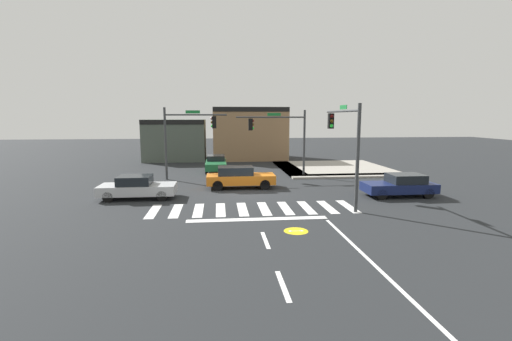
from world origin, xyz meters
name	(u,v)px	position (x,y,z in m)	size (l,w,h in m)	color
ground_plane	(247,192)	(0.00, 0.00, 0.00)	(120.00, 120.00, 0.00)	#232628
crosswalk_near	(253,209)	(0.00, -4.50, 0.00)	(10.98, 2.89, 0.01)	silver
lane_markings	(305,257)	(1.16, -11.43, 0.00)	(6.80, 18.75, 0.01)	white
bike_detector_marking	(296,231)	(1.47, -8.49, 0.00)	(1.06, 1.06, 0.01)	yellow
curb_corner_northeast	(329,169)	(8.49, 9.42, 0.07)	(10.00, 10.60, 0.15)	#9E998E
storefront_row	(224,135)	(-1.15, 19.02, 2.75)	(15.95, 6.44, 5.94)	#4C564C
traffic_signal_northwest	(188,131)	(-4.17, 5.40, 3.80)	(4.85, 0.32, 5.61)	#383A3D
traffic_signal_northeast	(280,131)	(3.13, 5.83, 3.71)	(5.66, 0.32, 5.43)	#383A3D
traffic_signal_southeast	(344,134)	(5.21, -3.60, 3.91)	(0.32, 5.44, 5.57)	#383A3D
car_green	(216,163)	(-2.05, 9.41, 0.71)	(1.81, 4.35, 1.37)	#1E6638
car_orange	(239,177)	(-0.41, 1.35, 0.77)	(4.67, 1.79, 1.50)	orange
car_navy	(401,185)	(9.37, -2.31, 0.70)	(4.32, 1.88, 1.39)	#141E4C
car_silver	(137,187)	(-6.72, -1.27, 0.69)	(4.47, 1.87, 1.39)	#B7BABF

